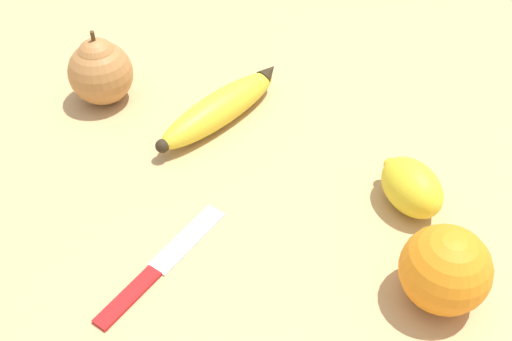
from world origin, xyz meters
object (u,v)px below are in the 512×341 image
Objects in this scene: pear at (100,70)px; banana at (221,108)px; lemon at (411,187)px; orange at (445,270)px; paring_knife at (158,267)px.

banana is at bearing -31.93° from pear.
banana is at bearing 130.14° from lemon.
orange reaches higher than paring_knife.
pear is at bearing 145.30° from paring_knife.
banana is 1.86× the size of pear.
lemon is at bearing -82.43° from banana.
pear is (-0.26, 0.38, 0.00)m from orange.
orange is 0.12m from lemon.
lemon is at bearing 53.43° from paring_knife.
lemon is (0.29, -0.27, -0.02)m from pear.
lemon reaches higher than paring_knife.
orange is at bearing -55.23° from pear.
lemon is (0.16, -0.19, 0.01)m from banana.
pear reaches higher than orange.
banana reaches higher than paring_knife.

